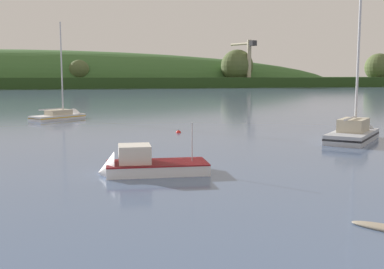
% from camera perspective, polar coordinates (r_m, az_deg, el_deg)
% --- Properties ---
extents(far_shoreline_hill, '(431.34, 70.32, 36.34)m').
position_cam_1_polar(far_shoreline_hill, '(243.82, -19.90, 5.44)').
color(far_shoreline_hill, '#27431B').
rests_on(far_shoreline_hill, ground).
extents(dockside_crane, '(8.34, 15.80, 22.44)m').
position_cam_1_polar(dockside_crane, '(230.97, 6.79, 8.41)').
color(dockside_crane, '#4C4C51').
rests_on(dockside_crane, ground).
extents(sailboat_near_mooring, '(8.18, 7.29, 14.29)m').
position_cam_1_polar(sailboat_near_mooring, '(67.47, -15.07, 2.01)').
color(sailboat_near_mooring, white).
rests_on(sailboat_near_mooring, ground).
extents(sailboat_midwater_white, '(8.73, 8.62, 15.35)m').
position_cam_1_polar(sailboat_midwater_white, '(46.52, 18.96, -0.14)').
color(sailboat_midwater_white, '#ADB2BC').
rests_on(sailboat_midwater_white, ground).
extents(fishing_boat_moored, '(6.79, 3.33, 4.14)m').
position_cam_1_polar(fishing_boat_moored, '(29.09, -5.78, -4.04)').
color(fishing_boat_moored, white).
rests_on(fishing_boat_moored, ground).
extents(mooring_buoy_midchannel, '(0.52, 0.52, 0.60)m').
position_cam_1_polar(mooring_buoy_midchannel, '(49.42, -1.63, 0.21)').
color(mooring_buoy_midchannel, red).
rests_on(mooring_buoy_midchannel, ground).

